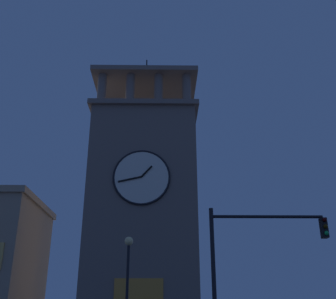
% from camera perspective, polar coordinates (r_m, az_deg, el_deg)
% --- Properties ---
extents(clocktower, '(8.62, 7.94, 23.52)m').
position_cam_1_polar(clocktower, '(32.49, -3.48, -9.14)').
color(clocktower, '#75665B').
rests_on(clocktower, ground_plane).
extents(traffic_signal_near, '(4.42, 0.41, 5.51)m').
position_cam_1_polar(traffic_signal_near, '(15.73, 11.79, -14.14)').
color(traffic_signal_near, black).
rests_on(traffic_signal_near, ground_plane).
extents(street_lamp, '(0.44, 0.44, 5.43)m').
position_cam_1_polar(street_lamp, '(21.00, -5.64, -16.52)').
color(street_lamp, black).
rests_on(street_lamp, ground_plane).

